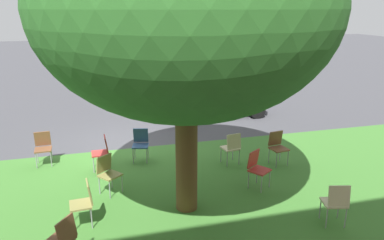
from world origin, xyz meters
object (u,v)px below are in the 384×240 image
object	(u,v)px
chair_3	(43,146)
chair_8	(62,238)
chair_5	(277,145)
chair_1	(232,146)
chair_7	(257,166)
street_tree	(186,9)
parked_car	(216,94)
chair_6	(141,142)
chair_9	(336,201)
chair_4	(108,171)
chair_2	(84,200)
chair_0	(102,150)

from	to	relation	value
chair_3	chair_8	bearing A→B (deg)	99.70
chair_5	chair_1	bearing A→B (deg)	-11.83
chair_5	chair_7	world-z (taller)	same
chair_8	street_tree	bearing A→B (deg)	-152.13
parked_car	chair_7	bearing A→B (deg)	80.40
street_tree	chair_6	world-z (taller)	street_tree
chair_8	parked_car	size ratio (longest dim) A/B	0.24
chair_6	chair_9	world-z (taller)	same
chair_3	chair_6	distance (m)	2.55
chair_8	chair_4	bearing A→B (deg)	-109.25
chair_2	parked_car	world-z (taller)	parked_car
chair_0	chair_6	xyz separation A→B (m)	(-1.02, -0.33, 0.00)
chair_0	street_tree	bearing A→B (deg)	123.45
chair_2	chair_5	distance (m)	5.18
chair_5	chair_9	world-z (taller)	same
chair_4	chair_5	xyz separation A→B (m)	(-4.41, -0.49, 0.00)
chair_1	chair_9	world-z (taller)	same
chair_4	chair_9	size ratio (longest dim) A/B	1.00
chair_4	chair_7	size ratio (longest dim) A/B	1.00
chair_3	chair_7	size ratio (longest dim) A/B	1.00
chair_3	chair_7	xyz separation A→B (m)	(-4.88, 2.67, 0.00)
chair_0	chair_4	xyz separation A→B (m)	(-0.07, 1.33, 0.00)
chair_4	chair_6	world-z (taller)	same
chair_3	chair_4	bearing A→B (deg)	127.34
street_tree	chair_8	world-z (taller)	street_tree
chair_7	parked_car	bearing A→B (deg)	-99.60
chair_5	chair_8	bearing A→B (deg)	28.42
chair_2	chair_5	bearing A→B (deg)	-160.99
chair_0	chair_3	bearing A→B (deg)	-25.92
parked_car	chair_8	bearing A→B (deg)	56.26
chair_0	chair_1	xyz separation A→B (m)	(-3.29, 0.59, 0.00)
chair_1	chair_2	distance (m)	4.18
street_tree	chair_2	size ratio (longest dim) A/B	6.80
chair_9	street_tree	bearing A→B (deg)	-28.07
chair_0	chair_1	distance (m)	3.34
chair_7	chair_8	xyz separation A→B (m)	(4.13, 1.72, 0.00)
chair_8	chair_9	size ratio (longest dim) A/B	1.00
chair_2	chair_4	world-z (taller)	same
chair_6	parked_car	xyz separation A→B (m)	(-3.38, -3.71, 0.32)
chair_4	chair_8	size ratio (longest dim) A/B	1.00
chair_4	chair_3	bearing A→B (deg)	-52.66
chair_7	chair_1	bearing A→B (deg)	-85.83
chair_3	chair_4	size ratio (longest dim) A/B	1.00
chair_0	chair_4	distance (m)	1.33
chair_3	parked_car	xyz separation A→B (m)	(-5.89, -3.31, 0.32)
chair_1	chair_3	world-z (taller)	same
chair_0	chair_8	distance (m)	3.74
chair_3	chair_0	bearing A→B (deg)	154.08
chair_0	chair_4	world-z (taller)	same
chair_5	parked_car	bearing A→B (deg)	-89.04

